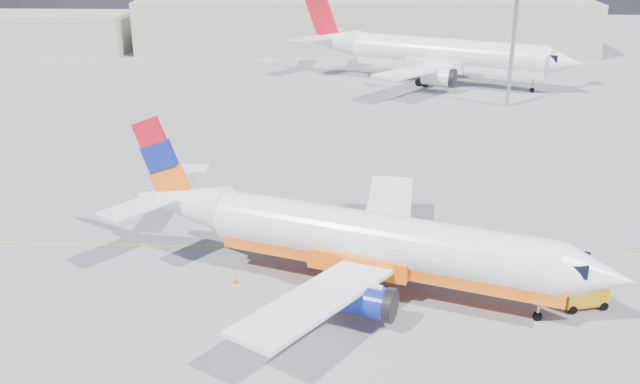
{
  "coord_description": "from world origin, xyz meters",
  "views": [
    {
      "loc": [
        2.66,
        -38.93,
        20.44
      ],
      "look_at": [
        0.9,
        4.19,
        3.5
      ],
      "focal_mm": 40.0,
      "sensor_mm": 36.0,
      "label": 1
    }
  ],
  "objects_px": {
    "main_jet": "(364,240)",
    "gse_tug": "(582,293)",
    "second_jet": "(438,54)",
    "traffic_cone": "(236,280)"
  },
  "relations": [
    {
      "from": "gse_tug",
      "to": "traffic_cone",
      "type": "bearing_deg",
      "value": 160.8
    },
    {
      "from": "main_jet",
      "to": "gse_tug",
      "type": "bearing_deg",
      "value": 11.64
    },
    {
      "from": "second_jet",
      "to": "gse_tug",
      "type": "height_order",
      "value": "second_jet"
    },
    {
      "from": "main_jet",
      "to": "second_jet",
      "type": "bearing_deg",
      "value": 98.92
    },
    {
      "from": "second_jet",
      "to": "main_jet",
      "type": "bearing_deg",
      "value": -77.64
    },
    {
      "from": "gse_tug",
      "to": "main_jet",
      "type": "bearing_deg",
      "value": 157.86
    },
    {
      "from": "main_jet",
      "to": "gse_tug",
      "type": "relative_size",
      "value": 11.0
    },
    {
      "from": "main_jet",
      "to": "traffic_cone",
      "type": "height_order",
      "value": "main_jet"
    },
    {
      "from": "main_jet",
      "to": "gse_tug",
      "type": "height_order",
      "value": "main_jet"
    },
    {
      "from": "main_jet",
      "to": "gse_tug",
      "type": "distance_m",
      "value": 12.4
    }
  ]
}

